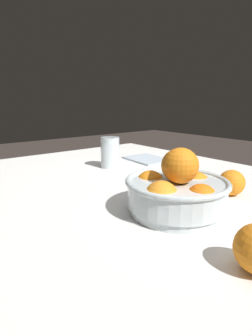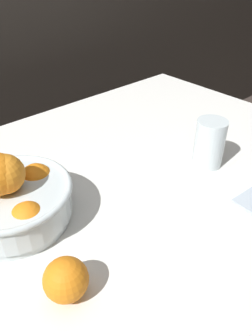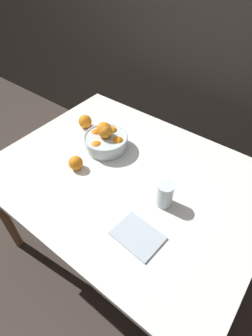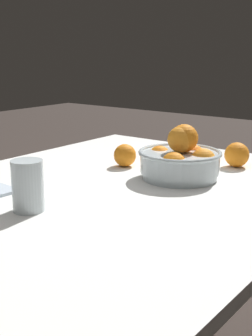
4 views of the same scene
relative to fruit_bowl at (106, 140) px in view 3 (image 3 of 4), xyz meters
name	(u,v)px [view 3 (image 3 of 4)]	position (x,y,z in m)	size (l,w,h in m)	color
ground_plane	(128,246)	(0.22, -0.09, -0.77)	(12.00, 12.00, 0.00)	#3D332D
back_wall	(236,0)	(0.22, 0.88, 0.53)	(8.00, 0.05, 2.60)	#38332D
dining_table	(128,184)	(0.22, -0.09, -0.12)	(1.33, 1.01, 0.71)	white
fruit_bowl	(106,140)	(0.00, 0.00, 0.00)	(0.24, 0.24, 0.16)	silver
juice_glass	(165,195)	(0.46, -0.14, 0.00)	(0.07, 0.07, 0.12)	#F4A314
orange_loose_near_bowl	(85,121)	(-0.23, 0.07, -0.02)	(0.08, 0.08, 0.08)	orange
orange_loose_front	(76,163)	(-0.02, -0.22, -0.02)	(0.07, 0.07, 0.07)	orange
napkin	(138,236)	(0.46, -0.34, -0.05)	(0.19, 0.15, 0.01)	silver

